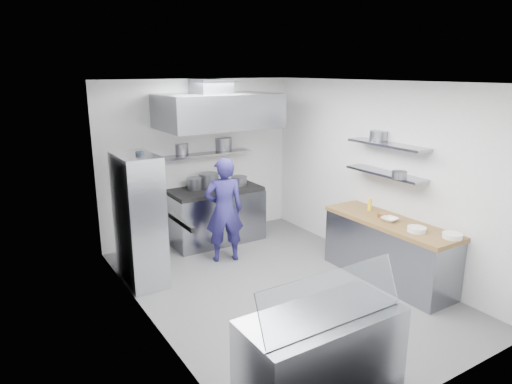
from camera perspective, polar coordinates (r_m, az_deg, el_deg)
floor at (r=6.52m, az=2.86°, el=-11.86°), size 5.00×5.00×0.00m
ceiling at (r=5.81m, az=3.22°, el=13.58°), size 5.00×5.00×0.00m
wall_back at (r=8.13m, az=-7.12°, el=3.97°), size 3.60×2.80×0.02m
wall_front at (r=4.32m, az=22.54°, el=-7.16°), size 3.60×2.80×0.02m
wall_left at (r=5.23m, az=-13.38°, el=-2.58°), size 2.80×5.00×0.02m
wall_right at (r=7.17m, az=14.91°, el=2.08°), size 2.80×5.00×0.02m
gas_range at (r=8.07m, az=-5.06°, el=-3.04°), size 1.60×0.80×0.90m
cooktop at (r=7.93m, az=-5.13°, el=0.26°), size 1.57×0.78×0.06m
stock_pot_left at (r=7.88m, az=-7.63°, el=1.06°), size 0.26×0.26×0.20m
stock_pot_mid at (r=8.03m, az=-5.91°, el=1.52°), size 0.34×0.34×0.24m
stock_pot_right at (r=8.09m, az=-2.15°, el=1.41°), size 0.28×0.28×0.16m
over_range_shelf at (r=8.01m, az=-6.02°, el=4.71°), size 1.60×0.30×0.04m
shelf_pot_a at (r=8.00m, az=-9.36°, el=5.38°), size 0.25×0.25×0.18m
shelf_pot_b at (r=8.31m, az=-4.14°, el=6.03°), size 0.32×0.32×0.22m
extractor_hood at (r=7.54m, az=-4.77°, el=10.08°), size 1.90×1.15×0.55m
hood_duct at (r=7.72m, az=-5.62°, el=13.00°), size 0.55×0.55×0.24m
red_firebox at (r=7.65m, az=-15.46°, el=2.98°), size 0.22×0.10×0.26m
chef at (r=7.12m, az=-4.01°, el=-2.25°), size 0.70×0.57×1.67m
wire_rack at (r=6.57m, az=-14.39°, el=-3.37°), size 0.50×0.90×1.85m
rack_bin_a at (r=6.38m, az=-13.62°, el=-5.05°), size 0.16×0.20×0.18m
rack_bin_b at (r=6.50m, az=-14.71°, el=-0.14°), size 0.13×0.17×0.15m
rack_jar at (r=6.31m, az=-14.29°, el=4.10°), size 0.11×0.11×0.18m
knife_strip at (r=4.39m, az=-9.34°, el=-3.73°), size 0.04×0.55×0.05m
prep_counter_base at (r=6.85m, az=16.16°, el=-7.23°), size 0.62×2.00×0.84m
prep_counter_top at (r=6.70m, az=16.44°, el=-3.66°), size 0.65×2.04×0.06m
plate_stack_a at (r=6.26m, az=23.34°, el=-5.03°), size 0.25×0.25×0.06m
plate_stack_b at (r=6.33m, az=19.45°, el=-4.42°), size 0.24×0.24×0.06m
copper_pan at (r=6.79m, az=15.61°, el=-2.81°), size 0.16×0.16×0.06m
squeeze_bottle at (r=7.04m, az=14.04°, el=-1.56°), size 0.06×0.06×0.18m
mixing_bowl at (r=6.64m, az=16.35°, el=-3.31°), size 0.24×0.24×0.05m
wall_shelf_lower at (r=6.84m, az=15.87°, el=2.25°), size 0.30×1.30×0.04m
wall_shelf_upper at (r=6.76m, az=16.12°, el=5.72°), size 0.30×1.30×0.04m
shelf_pot_c at (r=6.47m, az=17.48°, el=2.07°), size 0.20×0.20×0.10m
shelf_pot_d at (r=6.99m, az=15.09°, el=6.83°), size 0.26×0.26×0.14m
display_case at (r=4.45m, az=8.09°, el=-19.68°), size 1.50×0.70×0.85m
display_glass at (r=4.04m, az=9.55°, el=-12.90°), size 1.47×0.19×0.42m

